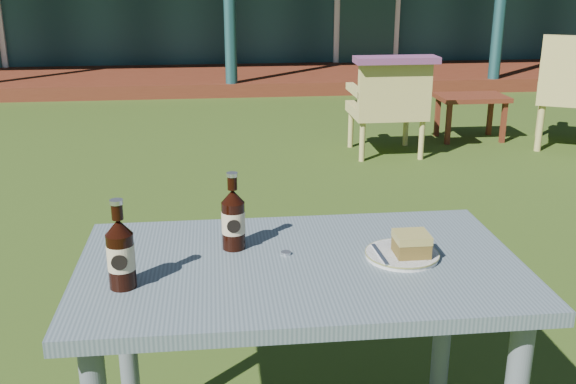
{
  "coord_description": "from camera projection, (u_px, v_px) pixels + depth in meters",
  "views": [
    {
      "loc": [
        -0.22,
        -3.26,
        1.48
      ],
      "look_at": [
        0.0,
        -1.3,
        0.82
      ],
      "focal_mm": 42.0,
      "sensor_mm": 36.0,
      "label": 1
    }
  ],
  "objects": [
    {
      "name": "ground",
      "position": [
        261.0,
        261.0,
        3.56
      ],
      "size": [
        80.0,
        80.0,
        0.0
      ],
      "primitive_type": "plane",
      "color": "#334916"
    },
    {
      "name": "cafe_table",
      "position": [
        300.0,
        295.0,
        1.86
      ],
      "size": [
        1.2,
        0.7,
        0.72
      ],
      "color": "slate",
      "rests_on": "ground"
    },
    {
      "name": "plate",
      "position": [
        402.0,
        254.0,
        1.85
      ],
      "size": [
        0.2,
        0.2,
        0.01
      ],
      "color": "silver",
      "rests_on": "cafe_table"
    },
    {
      "name": "cake_slice",
      "position": [
        411.0,
        244.0,
        1.83
      ],
      "size": [
        0.09,
        0.09,
        0.06
      ],
      "color": "brown",
      "rests_on": "plate"
    },
    {
      "name": "fork",
      "position": [
        380.0,
        254.0,
        1.83
      ],
      "size": [
        0.02,
        0.14,
        0.0
      ],
      "primitive_type": "cube",
      "rotation": [
        0.0,
        0.0,
        0.05
      ],
      "color": "silver",
      "rests_on": "plate"
    },
    {
      "name": "cola_bottle_near",
      "position": [
        233.0,
        219.0,
        1.89
      ],
      "size": [
        0.07,
        0.07,
        0.22
      ],
      "color": "black",
      "rests_on": "cafe_table"
    },
    {
      "name": "cola_bottle_far",
      "position": [
        121.0,
        253.0,
        1.65
      ],
      "size": [
        0.07,
        0.07,
        0.23
      ],
      "color": "black",
      "rests_on": "cafe_table"
    },
    {
      "name": "bottle_cap",
      "position": [
        286.0,
        253.0,
        1.87
      ],
      "size": [
        0.03,
        0.03,
        0.01
      ],
      "primitive_type": "cylinder",
      "color": "silver",
      "rests_on": "cafe_table"
    },
    {
      "name": "armchair_left",
      "position": [
        389.0,
        103.0,
        5.43
      ],
      "size": [
        0.58,
        0.54,
        0.78
      ],
      "color": "tan",
      "rests_on": "ground"
    },
    {
      "name": "floral_throw",
      "position": [
        396.0,
        60.0,
        5.16
      ],
      "size": [
        0.65,
        0.22,
        0.05
      ],
      "primitive_type": "cube",
      "rotation": [
        0.0,
        0.0,
        3.15
      ],
      "color": "#6C365D",
      "rests_on": "armchair_left"
    },
    {
      "name": "side_table",
      "position": [
        471.0,
        102.0,
        5.97
      ],
      "size": [
        0.6,
        0.4,
        0.4
      ],
      "color": "#592515",
      "rests_on": "ground"
    }
  ]
}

